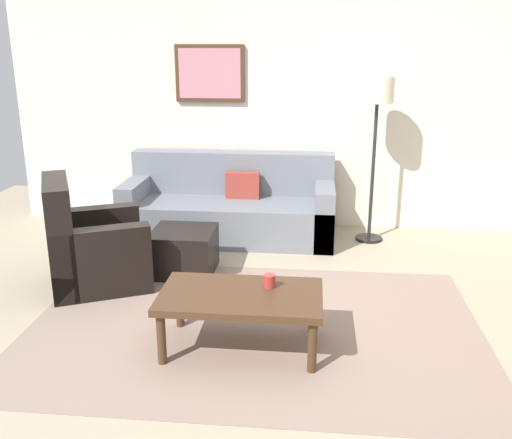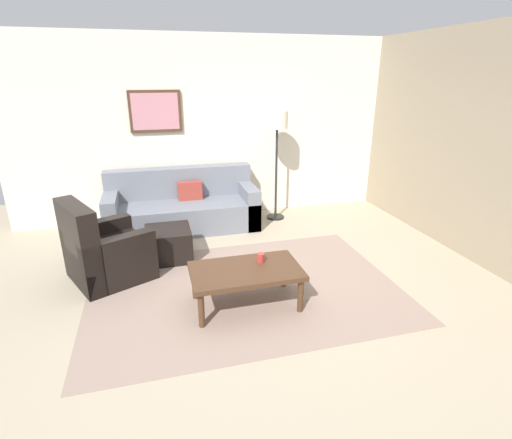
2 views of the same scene
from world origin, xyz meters
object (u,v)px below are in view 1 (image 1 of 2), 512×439
(ottoman, at_px, (184,251))
(lamp_standing, at_px, (377,107))
(coffee_table, at_px, (241,300))
(cup, at_px, (269,281))
(couch_main, at_px, (231,209))
(framed_artwork, at_px, (210,73))
(armchair_leather, at_px, (89,251))

(ottoman, xyz_separation_m, lamp_standing, (1.77, 1.07, 1.21))
(coffee_table, bearing_deg, cup, 31.87)
(couch_main, xyz_separation_m, cup, (0.61, -2.29, 0.16))
(ottoman, relative_size, cup, 6.05)
(couch_main, distance_m, framed_artwork, 1.49)
(lamp_standing, bearing_deg, cup, -111.47)
(couch_main, relative_size, ottoman, 3.97)
(lamp_standing, bearing_deg, couch_main, 179.15)
(couch_main, height_order, cup, couch_main)
(lamp_standing, bearing_deg, ottoman, -148.76)
(couch_main, xyz_separation_m, armchair_leather, (-1.02, -1.45, 0.01))
(couch_main, distance_m, cup, 2.37)
(ottoman, relative_size, framed_artwork, 0.74)
(couch_main, relative_size, lamp_standing, 1.30)
(armchair_leather, bearing_deg, lamp_standing, 29.60)
(ottoman, height_order, lamp_standing, lamp_standing)
(framed_artwork, bearing_deg, couch_main, -56.50)
(armchair_leather, xyz_separation_m, lamp_standing, (2.52, 1.43, 1.10))
(armchair_leather, height_order, cup, armchair_leather)
(cup, bearing_deg, framed_artwork, 108.01)
(ottoman, bearing_deg, cup, -53.54)
(armchair_leather, relative_size, lamp_standing, 0.62)
(armchair_leather, relative_size, cup, 11.52)
(coffee_table, distance_m, cup, 0.24)
(coffee_table, relative_size, lamp_standing, 0.64)
(ottoman, distance_m, lamp_standing, 2.40)
(couch_main, height_order, framed_artwork, framed_artwork)
(framed_artwork, bearing_deg, cup, -71.99)
(ottoman, height_order, coffee_table, coffee_table)
(couch_main, distance_m, lamp_standing, 1.87)
(lamp_standing, bearing_deg, armchair_leather, -150.40)
(couch_main, bearing_deg, coffee_table, -80.04)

